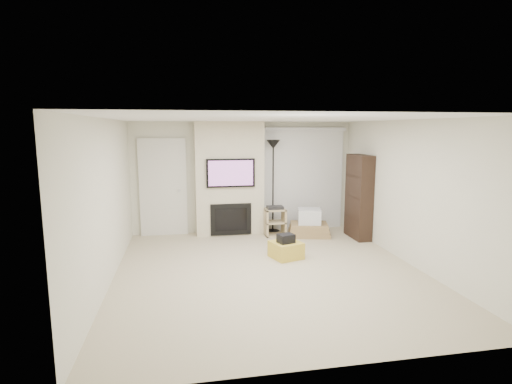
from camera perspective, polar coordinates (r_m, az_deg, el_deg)
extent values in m
cube|color=#C0B291|center=(6.76, 1.88, -11.28)|extent=(5.00, 5.50, 0.00)
cube|color=white|center=(6.34, 2.00, 10.42)|extent=(5.00, 5.50, 0.00)
cube|color=silver|center=(9.11, -1.77, 2.13)|extent=(5.00, 0.00, 2.50)
cube|color=silver|center=(3.86, 10.78, -7.65)|extent=(5.00, 0.00, 2.50)
cube|color=silver|center=(6.39, -20.54, -1.42)|extent=(0.00, 5.50, 2.50)
cube|color=silver|center=(7.38, 21.27, -0.12)|extent=(0.00, 5.50, 2.50)
cube|color=silver|center=(7.21, 3.76, 10.22)|extent=(0.35, 0.18, 0.01)
cube|color=gold|center=(7.40, 4.31, -8.24)|extent=(0.63, 0.63, 0.30)
cube|color=black|center=(7.29, 4.30, -6.63)|extent=(0.33, 0.29, 0.16)
cube|color=beige|center=(8.87, -3.81, 1.93)|extent=(1.50, 0.40, 2.50)
cube|color=black|center=(8.62, -3.64, 2.73)|extent=(1.05, 0.06, 0.62)
cube|color=#925393|center=(8.59, -3.61, 2.70)|extent=(0.96, 0.00, 0.54)
cube|color=black|center=(8.81, -3.59, -3.93)|extent=(0.90, 0.04, 0.70)
cube|color=black|center=(8.80, -3.57, -3.95)|extent=(0.70, 0.02, 0.50)
cube|color=silver|center=(9.00, -13.12, 0.66)|extent=(1.02, 0.08, 2.14)
cube|color=#AEABA4|center=(9.02, -13.11, 0.39)|extent=(0.90, 0.05, 2.05)
cylinder|color=silver|center=(8.96, -10.95, 0.24)|extent=(0.07, 0.06, 0.07)
cube|color=silver|center=(9.30, 6.92, 8.89)|extent=(1.98, 0.10, 0.08)
cube|color=white|center=(9.39, 6.77, 1.63)|extent=(1.90, 0.03, 2.29)
cylinder|color=black|center=(9.21, 2.40, -5.61)|extent=(0.31, 0.31, 0.03)
cylinder|color=black|center=(9.01, 2.44, 0.45)|extent=(0.03, 0.03, 1.96)
cone|color=black|center=(8.92, 2.49, 6.82)|extent=(0.31, 0.31, 0.20)
cube|color=tan|center=(8.82, 1.42, -4.37)|extent=(0.04, 0.38, 0.60)
cube|color=tan|center=(8.91, 4.01, -4.25)|extent=(0.04, 0.38, 0.60)
cube|color=tan|center=(8.93, 2.71, -6.09)|extent=(0.45, 0.38, 0.03)
cube|color=tan|center=(8.86, 2.72, -4.31)|extent=(0.45, 0.38, 0.03)
cube|color=tan|center=(8.80, 2.74, -2.51)|extent=(0.45, 0.38, 0.03)
cube|color=black|center=(8.79, 2.74, -2.22)|extent=(0.35, 0.25, 0.06)
cube|color=#9B7D50|center=(8.99, 7.55, -5.84)|extent=(1.02, 0.86, 0.10)
cube|color=#9B7D50|center=(8.96, 7.56, -5.27)|extent=(0.97, 0.81, 0.09)
cube|color=#9B7D50|center=(8.94, 7.58, -4.73)|extent=(0.92, 0.76, 0.09)
cube|color=silver|center=(8.90, 7.60, -3.45)|extent=(0.58, 0.54, 0.33)
cube|color=black|center=(8.84, 14.48, -0.66)|extent=(0.30, 0.80, 1.80)
cube|color=black|center=(8.91, 14.25, -3.52)|extent=(0.26, 0.72, 0.02)
cube|color=black|center=(8.83, 14.37, -0.67)|extent=(0.26, 0.72, 0.02)
cube|color=black|center=(8.77, 14.48, 2.23)|extent=(0.26, 0.72, 0.02)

